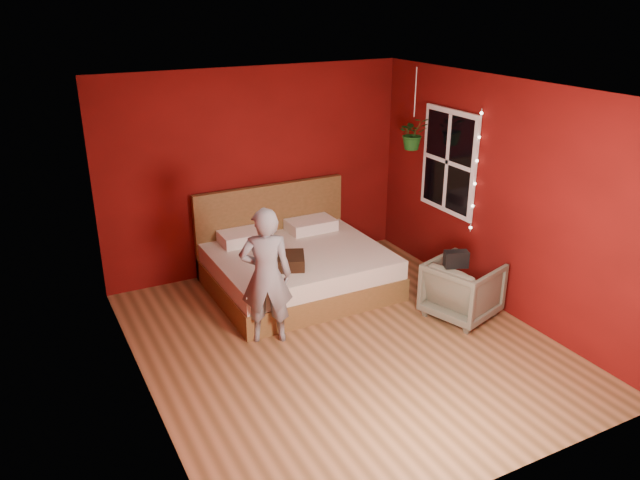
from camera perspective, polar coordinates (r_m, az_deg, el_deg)
The scene contains 10 objects.
floor at distance 6.62m, azimuth 2.08°, elevation -9.33°, with size 4.50×4.50×0.00m, color #95603B.
room_walls at distance 5.93m, azimuth 2.29°, elevation 4.69°, with size 4.04×4.54×2.62m.
window at distance 7.78m, azimuth 11.67°, elevation 7.02°, with size 0.05×0.97×1.27m.
fairy_lights at distance 7.38m, azimuth 14.06°, elevation 6.02°, with size 0.04×0.04×1.45m.
bed at distance 7.67m, azimuth -2.26°, elevation -2.32°, with size 2.05×1.74×1.13m.
person at distance 6.37m, azimuth -4.95°, elevation -3.28°, with size 0.53×0.35×1.47m, color slate.
armchair at distance 7.15m, azimuth 12.88°, elevation -4.42°, with size 0.71×0.73×0.66m, color #656450.
handbag at distance 6.85m, azimuth 12.34°, elevation -1.71°, with size 0.25×0.13×0.18m, color black.
throw_pillow at distance 7.08m, azimuth -3.05°, elevation -1.92°, with size 0.39×0.39×0.14m, color black.
hanging_plant at distance 7.79m, azimuth 8.52°, elevation 9.64°, with size 0.43×0.40×0.98m.
Camera 1 is at (-2.83, -4.92, 3.42)m, focal length 35.00 mm.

